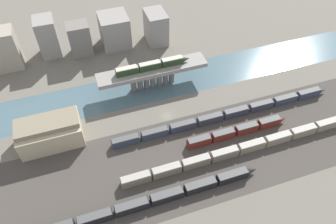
{
  "coord_description": "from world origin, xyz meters",
  "views": [
    {
      "loc": [
        -29.9,
        -90.34,
        105.05
      ],
      "look_at": [
        0.0,
        -1.71,
        4.11
      ],
      "focal_mm": 35.0,
      "sensor_mm": 36.0,
      "label": 1
    }
  ],
  "objects_px": {
    "train_on_bridge": "(153,65)",
    "train_yard_near": "(136,205)",
    "warehouse_building": "(50,132)",
    "train_yard_outer": "(226,115)",
    "train_yard_far": "(237,131)",
    "train_yard_mid": "(241,149)"
  },
  "relations": [
    {
      "from": "train_on_bridge",
      "to": "train_yard_near",
      "type": "xyz_separation_m",
      "value": [
        -23.67,
        -57.92,
        -10.12
      ]
    },
    {
      "from": "warehouse_building",
      "to": "train_on_bridge",
      "type": "bearing_deg",
      "value": 21.18
    },
    {
      "from": "train_yard_near",
      "to": "train_yard_outer",
      "type": "distance_m",
      "value": 54.74
    },
    {
      "from": "train_on_bridge",
      "to": "train_yard_near",
      "type": "height_order",
      "value": "train_on_bridge"
    },
    {
      "from": "train_yard_near",
      "to": "train_yard_outer",
      "type": "height_order",
      "value": "train_yard_outer"
    },
    {
      "from": "train_on_bridge",
      "to": "train_yard_outer",
      "type": "bearing_deg",
      "value": -51.99
    },
    {
      "from": "train_yard_far",
      "to": "warehouse_building",
      "type": "xyz_separation_m",
      "value": [
        -71.94,
        20.87,
        3.5
      ]
    },
    {
      "from": "train_yard_mid",
      "to": "train_yard_far",
      "type": "distance_m",
      "value": 9.0
    },
    {
      "from": "train_yard_near",
      "to": "train_yard_outer",
      "type": "xyz_separation_m",
      "value": [
        46.97,
        28.12,
        0.01
      ]
    },
    {
      "from": "train_yard_far",
      "to": "warehouse_building",
      "type": "bearing_deg",
      "value": 163.82
    },
    {
      "from": "train_on_bridge",
      "to": "train_yard_outer",
      "type": "height_order",
      "value": "train_on_bridge"
    },
    {
      "from": "train_yard_outer",
      "to": "train_on_bridge",
      "type": "bearing_deg",
      "value": 128.01
    },
    {
      "from": "train_yard_far",
      "to": "train_yard_outer",
      "type": "relative_size",
      "value": 0.44
    },
    {
      "from": "train_yard_near",
      "to": "train_yard_far",
      "type": "distance_m",
      "value": 50.94
    },
    {
      "from": "train_yard_outer",
      "to": "train_yard_near",
      "type": "bearing_deg",
      "value": -149.09
    },
    {
      "from": "train_on_bridge",
      "to": "train_yard_outer",
      "type": "xyz_separation_m",
      "value": [
        23.3,
        -29.8,
        -10.11
      ]
    },
    {
      "from": "train_on_bridge",
      "to": "train_yard_mid",
      "type": "xyz_separation_m",
      "value": [
        21.11,
        -48.09,
        -9.99
      ]
    },
    {
      "from": "train_yard_near",
      "to": "warehouse_building",
      "type": "distance_m",
      "value": 46.41
    },
    {
      "from": "train_yard_near",
      "to": "train_yard_far",
      "type": "relative_size",
      "value": 2.06
    },
    {
      "from": "train_yard_near",
      "to": "warehouse_building",
      "type": "height_order",
      "value": "warehouse_building"
    },
    {
      "from": "train_yard_mid",
      "to": "warehouse_building",
      "type": "bearing_deg",
      "value": 156.95
    },
    {
      "from": "train_yard_outer",
      "to": "train_yard_far",
      "type": "bearing_deg",
      "value": -86.9
    }
  ]
}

